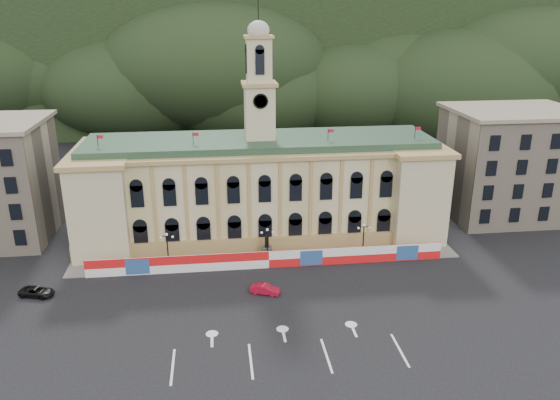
{
  "coord_description": "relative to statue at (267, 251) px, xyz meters",
  "views": [
    {
      "loc": [
        -6.64,
        -53.61,
        34.87
      ],
      "look_at": [
        1.92,
        18.0,
        8.97
      ],
      "focal_mm": 35.0,
      "sensor_mm": 36.0,
      "label": 1
    }
  ],
  "objects": [
    {
      "name": "black_suv",
      "position": [
        -30.0,
        -7.37,
        -0.58
      ],
      "size": [
        4.32,
        5.44,
        1.22
      ],
      "primitive_type": "imported",
      "rotation": [
        0.0,
        0.0,
        1.29
      ],
      "color": "black",
      "rests_on": "ground"
    },
    {
      "name": "hoarding_fence",
      "position": [
        0.06,
        -2.93,
        0.06
      ],
      "size": [
        50.0,
        0.44,
        2.5
      ],
      "color": "red",
      "rests_on": "ground"
    },
    {
      "name": "lamp_left",
      "position": [
        -14.0,
        -1.0,
        1.89
      ],
      "size": [
        1.96,
        0.44,
        5.15
      ],
      "color": "black",
      "rests_on": "ground"
    },
    {
      "name": "hill_ridge",
      "position": [
        0.03,
        103.99,
        18.3
      ],
      "size": [
        230.0,
        80.0,
        64.0
      ],
      "color": "black",
      "rests_on": "ground"
    },
    {
      "name": "red_sedan",
      "position": [
        -1.22,
        -10.19,
        -0.56
      ],
      "size": [
        3.9,
        4.68,
        1.25
      ],
      "primitive_type": "imported",
      "rotation": [
        0.0,
        0.0,
        1.19
      ],
      "color": "#B00C25",
      "rests_on": "ground"
    },
    {
      "name": "lane_markings",
      "position": [
        0.0,
        -23.0,
        -1.18
      ],
      "size": [
        26.0,
        10.0,
        0.02
      ],
      "primitive_type": null,
      "color": "white",
      "rests_on": "ground"
    },
    {
      "name": "ground",
      "position": [
        0.0,
        -18.0,
        -1.19
      ],
      "size": [
        260.0,
        260.0,
        0.0
      ],
      "primitive_type": "plane",
      "color": "black",
      "rests_on": "ground"
    },
    {
      "name": "lamp_center",
      "position": [
        0.0,
        -1.0,
        1.89
      ],
      "size": [
        1.96,
        0.44,
        5.15
      ],
      "color": "black",
      "rests_on": "ground"
    },
    {
      "name": "lamp_right",
      "position": [
        14.0,
        -1.0,
        1.89
      ],
      "size": [
        1.96,
        0.44,
        5.15
      ],
      "color": "black",
      "rests_on": "ground"
    },
    {
      "name": "pavement",
      "position": [
        0.0,
        -0.25,
        -1.11
      ],
      "size": [
        56.0,
        5.5,
        0.16
      ],
      "primitive_type": "cube",
      "color": "slate",
      "rests_on": "ground"
    },
    {
      "name": "side_building_right",
      "position": [
        43.0,
        12.93,
        8.14
      ],
      "size": [
        21.0,
        17.0,
        18.6
      ],
      "color": "#B8A58E",
      "rests_on": "ground"
    },
    {
      "name": "city_hall",
      "position": [
        0.0,
        9.63,
        6.66
      ],
      "size": [
        56.2,
        17.6,
        37.1
      ],
      "color": "beige",
      "rests_on": "ground"
    },
    {
      "name": "statue",
      "position": [
        0.0,
        0.0,
        0.0
      ],
      "size": [
        1.4,
        1.4,
        3.72
      ],
      "color": "#595651",
      "rests_on": "ground"
    }
  ]
}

